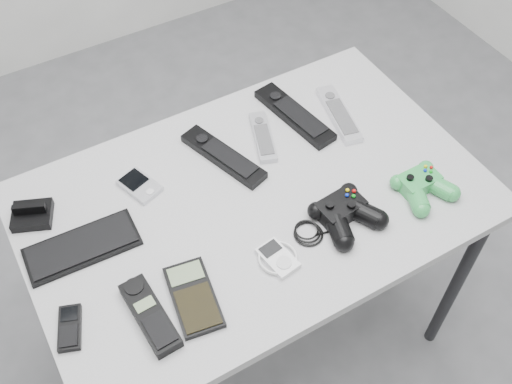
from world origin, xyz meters
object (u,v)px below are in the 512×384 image
remote_black_a (223,156)px  calculator (194,297)px  pda (140,185)px  remote_black_b (294,114)px  remote_silver_a (263,136)px  desk (255,213)px  cordless_handset (150,315)px  controller_black (345,212)px  controller_green (422,185)px  remote_silver_b (339,114)px  mobile_phone (70,328)px  mp3_player (278,258)px  pda_keyboard (82,246)px

remote_black_a → calculator: bearing=-145.1°
pda → remote_black_b: (0.45, 0.02, 0.00)m
pda → remote_silver_a: remote_silver_a is taller
desk → cordless_handset: 0.39m
desk → remote_black_a: 0.16m
remote_black_b → controller_black: 0.35m
remote_silver_a → controller_green: (0.24, -0.34, 0.01)m
remote_silver_b → cordless_handset: size_ratio=1.17×
calculator → mobile_phone: bearing=175.2°
mobile_phone → cordless_handset: size_ratio=0.54×
cordless_handset → mp3_player: size_ratio=1.96×
desk → remote_silver_a: remote_silver_a is taller
desk → mobile_phone: bearing=-167.2°
remote_silver_b → cordless_handset: (-0.67, -0.29, 0.00)m
remote_silver_b → controller_black: size_ratio=0.84×
pda_keyboard → mobile_phone: 0.20m
desk → controller_black: controller_black is taller
mobile_phone → calculator: size_ratio=0.57×
pda → mp3_player: same height
mobile_phone → remote_silver_b: bearing=36.4°
pda → remote_silver_b: size_ratio=0.47×
remote_black_b → remote_silver_b: (0.10, -0.05, -0.00)m
remote_silver_a → remote_black_a: bearing=-155.0°
desk → mp3_player: 0.20m
remote_silver_a → pda_keyboard: bearing=-150.3°
mp3_player → controller_black: (0.19, 0.02, 0.02)m
remote_black_b → mp3_player: remote_black_b is taller
cordless_handset → calculator: size_ratio=1.05×
pda → controller_black: (0.37, -0.32, 0.02)m
remote_black_a → remote_black_b: size_ratio=0.94×
remote_black_a → calculator: (-0.24, -0.32, -0.00)m
remote_silver_a → controller_green: bearing=-34.6°
desk → mobile_phone: size_ratio=10.95×
desk → pda_keyboard: pda_keyboard is taller
remote_black_a → controller_green: controller_green is taller
remote_black_a → mp3_player: size_ratio=2.66×
remote_silver_a → mobile_phone: 0.66m
pda → remote_silver_a: bearing=-20.3°
pda → remote_black_a: (0.22, -0.02, 0.00)m
pda → mp3_player: size_ratio=1.09×
mobile_phone → controller_black: size_ratio=0.39×
remote_black_a → pda: bearing=156.8°
mp3_player → controller_green: bearing=-9.1°
remote_silver_b → desk: bearing=-146.5°
pda_keyboard → remote_black_b: 0.64m
pda_keyboard → cordless_handset: (0.06, -0.23, 0.01)m
cordless_handset → controller_black: size_ratio=0.71×
remote_black_a → pda_keyboard: bearing=173.2°
desk → mp3_player: size_ratio=11.67×
cordless_handset → mp3_player: bearing=-4.7°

